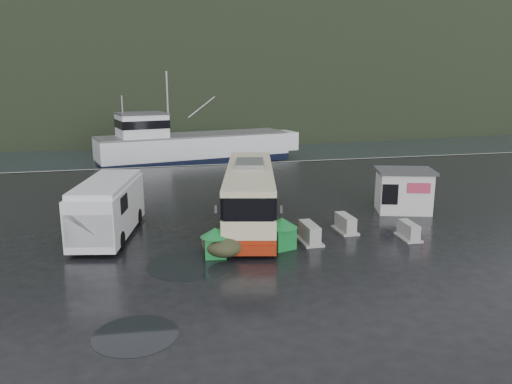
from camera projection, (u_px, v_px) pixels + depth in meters
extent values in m
plane|color=black|center=(220.00, 235.00, 24.31)|extent=(160.00, 160.00, 0.00)
cube|color=black|center=(149.00, 107.00, 128.50)|extent=(300.00, 180.00, 0.02)
cube|color=#999993|center=(182.00, 166.00, 43.25)|extent=(160.00, 0.60, 1.50)
ellipsoid|color=black|center=(160.00, 92.00, 263.39)|extent=(780.00, 540.00, 570.00)
cylinder|color=black|center=(190.00, 265.00, 20.47)|extent=(3.53, 3.53, 0.01)
cylinder|color=black|center=(136.00, 335.00, 14.88)|extent=(2.58, 2.58, 0.01)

